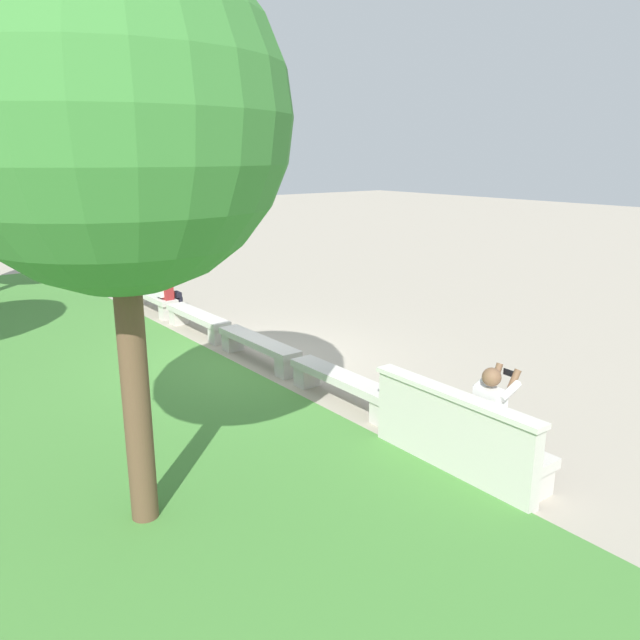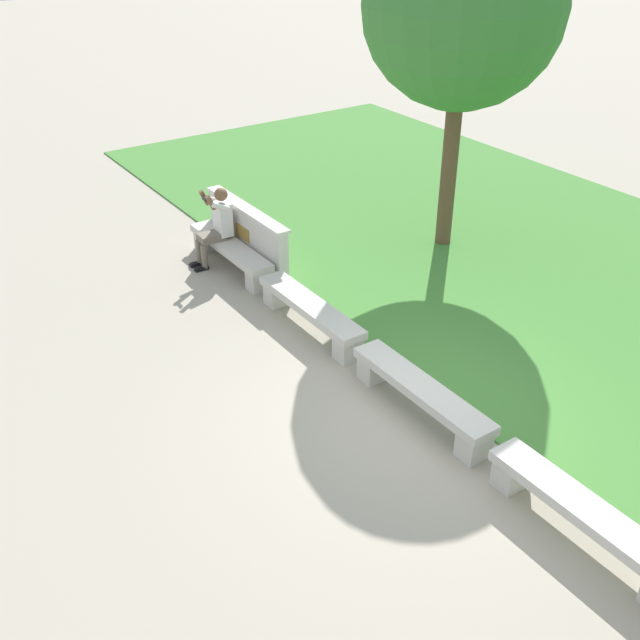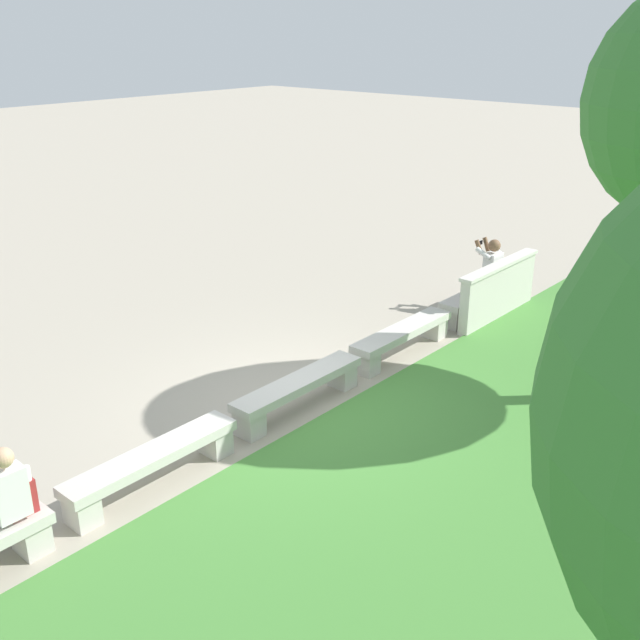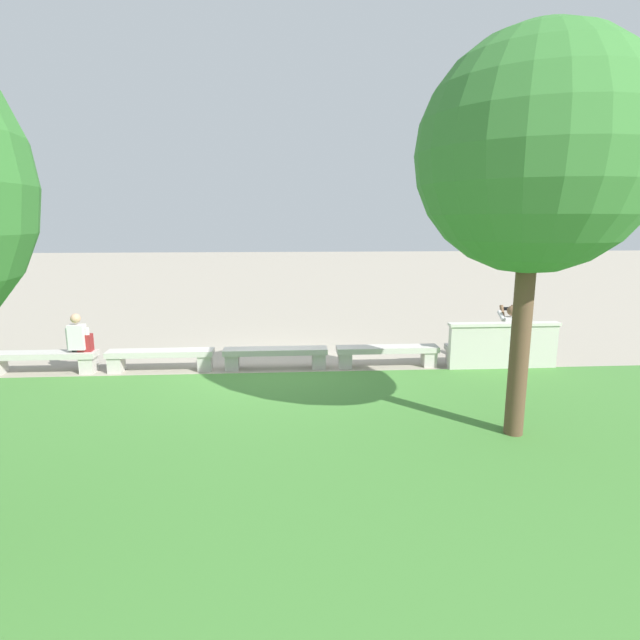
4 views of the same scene
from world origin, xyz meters
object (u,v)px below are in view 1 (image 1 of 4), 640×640
person_photographer (495,413)px  bench_mid (258,346)px  backpack (168,292)px  bench_main (469,440)px  person_distant (166,289)px  bench_far (197,319)px  lamp_post (113,205)px  bench_end (151,299)px  tree_right_background (113,118)px  bench_near (343,384)px

person_photographer → bench_mid: bearing=0.9°
bench_mid → backpack: bearing=-0.6°
bench_main → person_distant: size_ratio=1.75×
bench_far → backpack: bearing=-1.6°
backpack → lamp_post: 3.72m
bench_far → bench_end: bearing=0.0°
lamp_post → bench_main: bearing=179.5°
person_photographer → tree_right_background: 5.15m
bench_main → bench_near: bearing=0.0°
bench_mid → bench_end: (4.83, 0.00, 0.00)m
backpack → bench_mid: bearing=179.4°
bench_near → bench_mid: same height
bench_main → person_distant: person_distant is taller
bench_main → bench_mid: bearing=0.0°
bench_far → tree_right_background: bearing=148.9°
bench_near → bench_mid: size_ratio=1.00×
bench_far → bench_end: size_ratio=1.00×
bench_near → bench_end: same height
bench_end → tree_right_background: (-8.41, 3.62, 3.67)m
bench_far → lamp_post: lamp_post is taller
bench_near → lamp_post: size_ratio=0.61×
bench_near → bench_end: size_ratio=1.00×
bench_near → bench_mid: bearing=0.0°
person_distant → lamp_post: bearing=-0.7°
bench_near → bench_end: 7.24m
bench_end → backpack: 0.94m
bench_near → tree_right_background: 5.28m
lamp_post → bench_far: bearing=178.8°
tree_right_background → bench_end: bearing=-23.3°
bench_mid → tree_right_background: size_ratio=0.40×
person_distant → backpack: size_ratio=2.94×
tree_right_background → person_photographer: bearing=-112.6°
person_photographer → backpack: 9.06m
bench_main → bench_near: same height
tree_right_background → bench_main: bearing=-109.0°
person_photographer → bench_far: bearing=0.6°
bench_far → lamp_post: 5.24m
bench_main → lamp_post: 12.23m
bench_far → bench_end: 2.41m
person_photographer → lamp_post: lamp_post is taller
bench_near → tree_right_background: (-1.17, 3.62, 3.67)m
bench_end → lamp_post: size_ratio=0.61×
bench_main → lamp_post: size_ratio=0.61×
bench_main → backpack: size_ratio=5.15×
backpack → lamp_post: bearing=-1.1°
person_distant → bench_far: bearing=177.7°
person_photographer → lamp_post: (12.34, -0.03, 1.64)m
person_distant → tree_right_background: bearing=154.2°
person_photographer → bench_near: bearing=1.6°
bench_near → backpack: bearing=-0.4°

